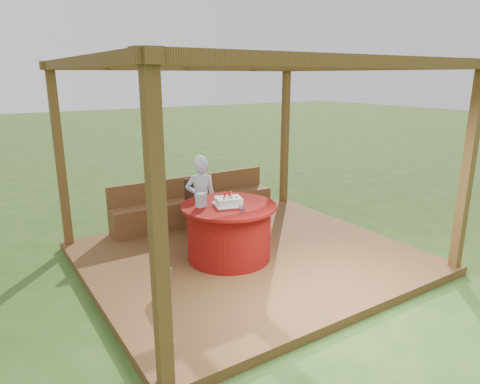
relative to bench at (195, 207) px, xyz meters
The scene contains 10 objects.
ground 1.76m from the bench, 90.00° to the right, with size 60.00×60.00×0.00m, color #2D4F1A.
deck 1.75m from the bench, 90.00° to the right, with size 4.50×4.00×0.12m, color brown.
pergola 2.65m from the bench, 90.00° to the right, with size 4.50×4.00×2.72m.
bench is the anchor object (origin of this frame).
table 1.73m from the bench, 101.00° to the right, with size 1.33×1.33×0.80m.
chair 0.57m from the bench, 111.02° to the right, with size 0.57×0.57×0.88m.
elderly_woman 0.93m from the bench, 110.23° to the right, with size 0.55×0.44×1.35m.
birthday_cake 1.81m from the bench, 100.96° to the right, with size 0.48×0.48×0.18m.
gift_bag 1.82m from the bench, 113.82° to the right, with size 0.13×0.09×0.19m, color #E695C8.
drinking_glass 2.17m from the bench, 99.55° to the right, with size 0.09×0.09×0.09m, color white.
Camera 1 is at (-3.27, -4.81, 2.65)m, focal length 32.00 mm.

